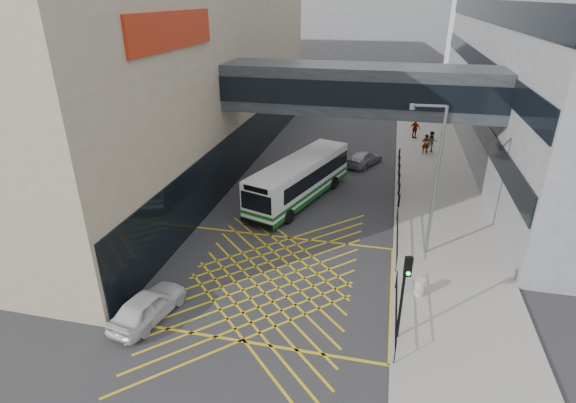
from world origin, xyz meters
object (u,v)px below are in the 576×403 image
Objects in this scene: street_lamp at (433,173)px; bus at (300,179)px; car_white at (148,305)px; pedestrian_a at (425,144)px; litter_bin at (419,287)px; pedestrian_c at (415,129)px; traffic_light at (404,286)px; car_dark at (277,190)px; pedestrian_b at (432,142)px; car_silver at (364,158)px.

bus is at bearing 140.67° from street_lamp.
pedestrian_a reaches higher than car_white.
street_lamp reaches higher than bus.
pedestrian_a is at bearing 86.72° from litter_bin.
bus is 5.66× the size of pedestrian_c.
pedestrian_c is at bearing 68.91° from traffic_light.
car_dark is 11.78m from street_lamp.
street_lamp reaches higher than litter_bin.
pedestrian_b is (9.52, 12.38, -0.46)m from bus.
traffic_light reaches higher than pedestrian_b.
pedestrian_b reaches higher than pedestrian_a.
pedestrian_b is 1.01× the size of pedestrian_c.
pedestrian_b is (5.66, 4.20, 0.49)m from car_silver.
car_dark is 13.31m from litter_bin.
car_silver is 2.30× the size of pedestrian_a.
street_lamp is at bearing -16.85° from bus.
car_white is 11.02m from traffic_light.
litter_bin is 0.44× the size of pedestrian_b.
car_silver is 21.58m from traffic_light.
car_white is 5.06× the size of litter_bin.
car_white is 0.53× the size of street_lamp.
car_white is 13.93m from car_dark.
bus is 2.64× the size of car_silver.
traffic_light is at bearing -163.57° from car_white.
pedestrian_c is (4.35, 8.47, 0.48)m from car_silver.
car_dark is at bearing -88.59° from car_white.
pedestrian_a is (12.97, 25.97, 0.36)m from car_white.
street_lamp reaches higher than car_white.
car_white is at bearing 100.68° from pedestrian_c.
car_silver is at bearing 102.78° from street_lamp.
pedestrian_b is 4.47m from pedestrian_c.
pedestrian_a is 0.92× the size of pedestrian_b.
pedestrian_b is at bearing 70.78° from bus.
traffic_light is 25.68m from pedestrian_b.
bus reaches higher than car_white.
car_white is at bearing 90.24° from car_dark.
traffic_light is (10.79, 0.94, 2.08)m from car_white.
traffic_light reaches higher than car_white.
traffic_light is 0.49× the size of street_lamp.
litter_bin is at bearing -98.95° from street_lamp.
pedestrian_c reaches higher than pedestrian_a.
car_white is at bearing -87.55° from bus.
car_dark reaches higher than car_white.
pedestrian_b is at bearing 65.51° from traffic_light.
street_lamp is 9.58× the size of litter_bin.
car_dark is at bearing 146.76° from street_lamp.
pedestrian_c is (1.42, 29.75, -1.66)m from traffic_light.
car_silver is (5.43, 8.50, -0.06)m from car_dark.
car_white is 2.26× the size of pedestrian_c.
pedestrian_c is at bearing 88.96° from litter_bin.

